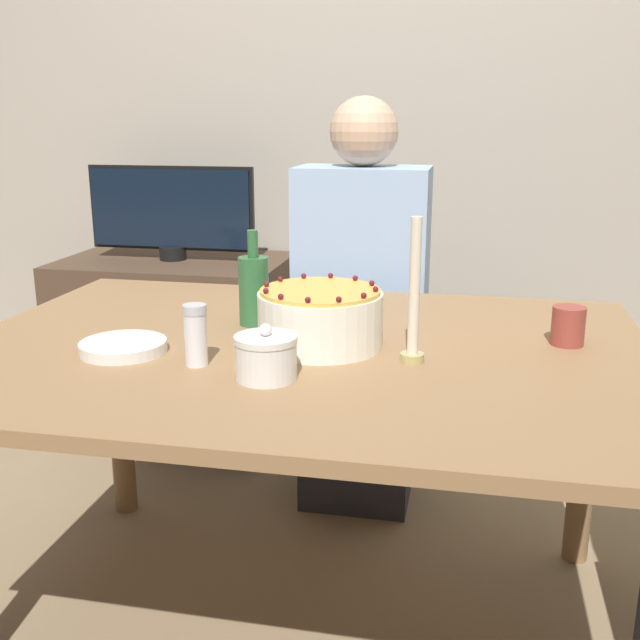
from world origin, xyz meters
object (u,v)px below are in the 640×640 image
(cake, at_px, (320,318))
(sugar_shaker, at_px, (196,335))
(tv_monitor, at_px, (171,211))
(person_man_blue_shirt, at_px, (361,332))
(sugar_bowl, at_px, (266,357))
(candle, at_px, (414,304))
(bottle, at_px, (254,289))

(cake, bearing_deg, sugar_shaker, -141.38)
(tv_monitor, bearing_deg, person_man_blue_shirt, -24.91)
(sugar_bowl, xyz_separation_m, candle, (0.26, 0.16, 0.08))
(sugar_bowl, distance_m, person_man_blue_shirt, 0.99)
(sugar_shaker, bearing_deg, bottle, 85.07)
(bottle, bearing_deg, person_man_blue_shirt, 74.53)
(candle, xyz_separation_m, person_man_blue_shirt, (-0.22, 0.81, -0.30))
(cake, bearing_deg, person_man_blue_shirt, 91.66)
(tv_monitor, bearing_deg, cake, -54.25)
(sugar_bowl, height_order, sugar_shaker, sugar_shaker)
(person_man_blue_shirt, bearing_deg, sugar_bowl, 87.85)
(bottle, height_order, person_man_blue_shirt, person_man_blue_shirt)
(cake, relative_size, person_man_blue_shirt, 0.21)
(sugar_bowl, bearing_deg, person_man_blue_shirt, 87.85)
(sugar_shaker, distance_m, bottle, 0.31)
(cake, bearing_deg, sugar_bowl, -104.60)
(sugar_shaker, bearing_deg, candle, 14.26)
(cake, relative_size, sugar_shaker, 2.16)
(person_man_blue_shirt, bearing_deg, cake, 91.66)
(candle, xyz_separation_m, tv_monitor, (-0.99, 1.16, 0.02))
(sugar_bowl, relative_size, bottle, 0.53)
(sugar_bowl, distance_m, candle, 0.31)
(sugar_bowl, height_order, tv_monitor, tv_monitor)
(bottle, bearing_deg, sugar_bowl, -70.16)
(sugar_shaker, bearing_deg, person_man_blue_shirt, 78.05)
(cake, height_order, candle, candle)
(sugar_shaker, xyz_separation_m, tv_monitor, (-0.58, 1.27, 0.08))
(sugar_bowl, relative_size, person_man_blue_shirt, 0.09)
(sugar_bowl, relative_size, tv_monitor, 0.19)
(candle, distance_m, person_man_blue_shirt, 0.89)
(tv_monitor, bearing_deg, candle, -49.52)
(cake, height_order, tv_monitor, tv_monitor)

